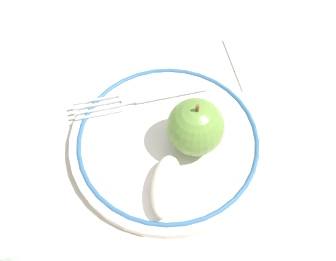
{
  "coord_description": "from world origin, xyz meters",
  "views": [
    {
      "loc": [
        -0.12,
        -0.27,
        0.52
      ],
      "look_at": [
        -0.01,
        0.01,
        0.04
      ],
      "focal_mm": 50.0,
      "sensor_mm": 36.0,
      "label": 1
    }
  ],
  "objects": [
    {
      "name": "fork",
      "position": [
        -0.01,
        0.08,
        0.02
      ],
      "size": [
        0.18,
        0.04,
        0.0
      ],
      "rotation": [
        0.0,
        0.0,
        3.0
      ],
      "color": "silver",
      "rests_on": "plate"
    },
    {
      "name": "apple_red_whole",
      "position": [
        0.02,
        -0.01,
        0.05
      ],
      "size": [
        0.07,
        0.07,
        0.08
      ],
      "color": "olive",
      "rests_on": "plate"
    },
    {
      "name": "plate",
      "position": [
        -0.01,
        0.01,
        0.01
      ],
      "size": [
        0.25,
        0.25,
        0.02
      ],
      "color": "silver",
      "rests_on": "ground_plane"
    },
    {
      "name": "ground_plane",
      "position": [
        0.0,
        0.0,
        0.0
      ],
      "size": [
        2.0,
        2.0,
        0.0
      ],
      "primitive_type": "plane",
      "color": "#B8AD9C"
    },
    {
      "name": "napkin_folded",
      "position": [
        0.18,
        0.07,
        0.0
      ],
      "size": [
        0.13,
        0.16,
        0.01
      ],
      "primitive_type": "cube",
      "rotation": [
        0.0,
        0.0,
        -0.15
      ],
      "color": "white",
      "rests_on": "ground_plane"
    },
    {
      "name": "apple_slice_front",
      "position": [
        -0.03,
        -0.06,
        0.03
      ],
      "size": [
        0.07,
        0.09,
        0.03
      ],
      "primitive_type": "ellipsoid",
      "rotation": [
        0.0,
        0.0,
        1.07
      ],
      "color": "beige",
      "rests_on": "plate"
    },
    {
      "name": "drinking_glass",
      "position": [
        -0.21,
        -0.07,
        0.05
      ],
      "size": [
        0.06,
        0.06,
        0.1
      ],
      "primitive_type": "cylinder",
      "color": "silver",
      "rests_on": "ground_plane"
    }
  ]
}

